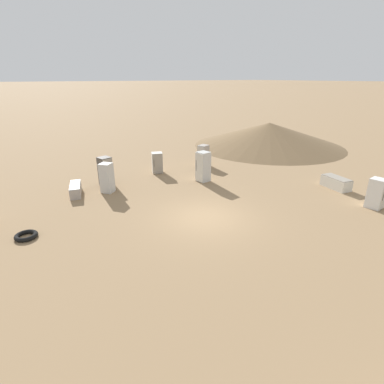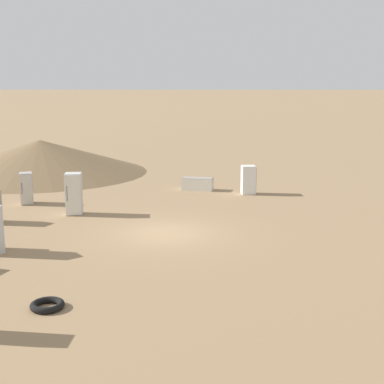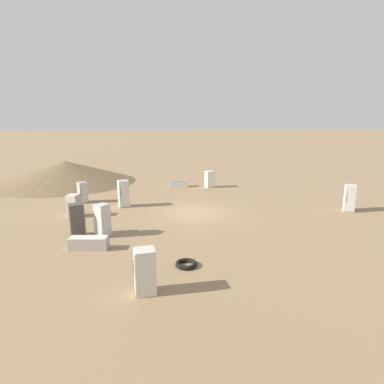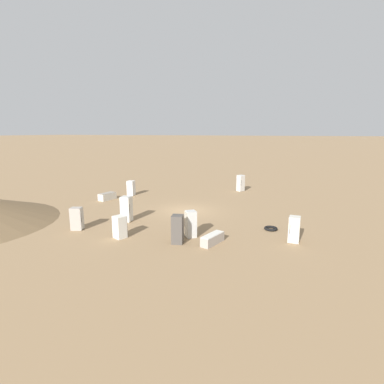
{
  "view_description": "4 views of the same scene",
  "coord_description": "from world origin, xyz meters",
  "px_view_note": "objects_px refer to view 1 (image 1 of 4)",
  "views": [
    {
      "loc": [
        -10.57,
        7.83,
        6.39
      ],
      "look_at": [
        0.65,
        0.34,
        1.19
      ],
      "focal_mm": 28.0,
      "sensor_mm": 36.0,
      "label": 1
    },
    {
      "loc": [
        -1.71,
        20.93,
        5.99
      ],
      "look_at": [
        -1.03,
        -1.41,
        1.43
      ],
      "focal_mm": 50.0,
      "sensor_mm": 36.0,
      "label": 2
    },
    {
      "loc": [
        5.68,
        18.77,
        5.79
      ],
      "look_at": [
        0.24,
        0.19,
        1.52
      ],
      "focal_mm": 28.0,
      "sensor_mm": 36.0,
      "label": 3
    },
    {
      "loc": [
        23.35,
        9.51,
        6.77
      ],
      "look_at": [
        -0.53,
        0.34,
        1.59
      ],
      "focal_mm": 28.0,
      "sensor_mm": 36.0,
      "label": 4
    }
  ],
  "objects_px": {
    "discarded_fridge_0": "(76,189)",
    "scrap_tire": "(26,236)",
    "discarded_fridge_2": "(203,167)",
    "discarded_fridge_8": "(336,183)",
    "discarded_fridge_9": "(377,194)",
    "discarded_fridge_4": "(203,156)",
    "discarded_fridge_3": "(106,171)",
    "discarded_fridge_7": "(107,178)",
    "discarded_fridge_1": "(157,163)"
  },
  "relations": [
    {
      "from": "discarded_fridge_0",
      "to": "discarded_fridge_2",
      "type": "relative_size",
      "value": 1.0
    },
    {
      "from": "discarded_fridge_1",
      "to": "discarded_fridge_9",
      "type": "xyz_separation_m",
      "value": [
        -11.71,
        -6.56,
        0.06
      ]
    },
    {
      "from": "discarded_fridge_0",
      "to": "discarded_fridge_7",
      "type": "relative_size",
      "value": 1.1
    },
    {
      "from": "discarded_fridge_7",
      "to": "discarded_fridge_0",
      "type": "bearing_deg",
      "value": -150.68
    },
    {
      "from": "discarded_fridge_0",
      "to": "scrap_tire",
      "type": "xyz_separation_m",
      "value": [
        -4.02,
        3.04,
        -0.21
      ]
    },
    {
      "from": "discarded_fridge_2",
      "to": "discarded_fridge_8",
      "type": "xyz_separation_m",
      "value": [
        -5.61,
        -5.97,
        -0.62
      ]
    },
    {
      "from": "discarded_fridge_9",
      "to": "discarded_fridge_7",
      "type": "bearing_deg",
      "value": -48.8
    },
    {
      "from": "discarded_fridge_7",
      "to": "scrap_tire",
      "type": "xyz_separation_m",
      "value": [
        -3.36,
        4.74,
        -0.78
      ]
    },
    {
      "from": "discarded_fridge_7",
      "to": "discarded_fridge_3",
      "type": "bearing_deg",
      "value": 125.25
    },
    {
      "from": "discarded_fridge_9",
      "to": "scrap_tire",
      "type": "bearing_deg",
      "value": -29.08
    },
    {
      "from": "discarded_fridge_0",
      "to": "discarded_fridge_2",
      "type": "xyz_separation_m",
      "value": [
        -2.15,
        -7.54,
        0.67
      ]
    },
    {
      "from": "discarded_fridge_1",
      "to": "discarded_fridge_3",
      "type": "relative_size",
      "value": 0.82
    },
    {
      "from": "discarded_fridge_8",
      "to": "discarded_fridge_9",
      "type": "distance_m",
      "value": 3.04
    },
    {
      "from": "discarded_fridge_3",
      "to": "discarded_fridge_1",
      "type": "bearing_deg",
      "value": 174.43
    },
    {
      "from": "discarded_fridge_2",
      "to": "discarded_fridge_9",
      "type": "bearing_deg",
      "value": -156.58
    },
    {
      "from": "discarded_fridge_3",
      "to": "discarded_fridge_4",
      "type": "bearing_deg",
      "value": 168.57
    },
    {
      "from": "discarded_fridge_9",
      "to": "discarded_fridge_3",
      "type": "bearing_deg",
      "value": -53.28
    },
    {
      "from": "discarded_fridge_2",
      "to": "scrap_tire",
      "type": "distance_m",
      "value": 10.78
    },
    {
      "from": "discarded_fridge_3",
      "to": "discarded_fridge_9",
      "type": "height_order",
      "value": "discarded_fridge_3"
    },
    {
      "from": "discarded_fridge_0",
      "to": "discarded_fridge_9",
      "type": "height_order",
      "value": "discarded_fridge_9"
    },
    {
      "from": "discarded_fridge_8",
      "to": "discarded_fridge_7",
      "type": "bearing_deg",
      "value": -19.77
    },
    {
      "from": "discarded_fridge_7",
      "to": "discarded_fridge_9",
      "type": "distance_m",
      "value": 14.66
    },
    {
      "from": "discarded_fridge_2",
      "to": "discarded_fridge_9",
      "type": "height_order",
      "value": "discarded_fridge_2"
    },
    {
      "from": "discarded_fridge_0",
      "to": "discarded_fridge_2",
      "type": "bearing_deg",
      "value": 0.11
    },
    {
      "from": "discarded_fridge_2",
      "to": "discarded_fridge_3",
      "type": "height_order",
      "value": "discarded_fridge_2"
    },
    {
      "from": "discarded_fridge_4",
      "to": "scrap_tire",
      "type": "xyz_separation_m",
      "value": [
        -4.82,
        12.72,
        -0.7
      ]
    },
    {
      "from": "discarded_fridge_2",
      "to": "discarded_fridge_8",
      "type": "bearing_deg",
      "value": -140.13
    },
    {
      "from": "discarded_fridge_1",
      "to": "discarded_fridge_9",
      "type": "height_order",
      "value": "discarded_fridge_9"
    },
    {
      "from": "discarded_fridge_2",
      "to": "discarded_fridge_7",
      "type": "xyz_separation_m",
      "value": [
        1.49,
        5.84,
        -0.09
      ]
    },
    {
      "from": "discarded_fridge_0",
      "to": "discarded_fridge_1",
      "type": "relative_size",
      "value": 1.33
    },
    {
      "from": "discarded_fridge_0",
      "to": "discarded_fridge_1",
      "type": "distance_m",
      "value": 6.03
    },
    {
      "from": "scrap_tire",
      "to": "discarded_fridge_0",
      "type": "bearing_deg",
      "value": -37.14
    },
    {
      "from": "discarded_fridge_1",
      "to": "discarded_fridge_4",
      "type": "distance_m",
      "value": 3.78
    },
    {
      "from": "discarded_fridge_0",
      "to": "scrap_tire",
      "type": "distance_m",
      "value": 5.05
    },
    {
      "from": "discarded_fridge_1",
      "to": "discarded_fridge_7",
      "type": "relative_size",
      "value": 0.83
    },
    {
      "from": "discarded_fridge_8",
      "to": "discarded_fridge_9",
      "type": "height_order",
      "value": "discarded_fridge_9"
    },
    {
      "from": "discarded_fridge_7",
      "to": "discarded_fridge_8",
      "type": "height_order",
      "value": "discarded_fridge_7"
    },
    {
      "from": "discarded_fridge_4",
      "to": "discarded_fridge_9",
      "type": "relative_size",
      "value": 1.01
    },
    {
      "from": "discarded_fridge_9",
      "to": "discarded_fridge_0",
      "type": "bearing_deg",
      "value": -46.47
    },
    {
      "from": "discarded_fridge_4",
      "to": "discarded_fridge_3",
      "type": "bearing_deg",
      "value": 71.18
    },
    {
      "from": "discarded_fridge_1",
      "to": "discarded_fridge_4",
      "type": "height_order",
      "value": "discarded_fridge_4"
    },
    {
      "from": "discarded_fridge_4",
      "to": "discarded_fridge_7",
      "type": "distance_m",
      "value": 8.11
    },
    {
      "from": "discarded_fridge_8",
      "to": "scrap_tire",
      "type": "bearing_deg",
      "value": -1.48
    },
    {
      "from": "discarded_fridge_3",
      "to": "discarded_fridge_9",
      "type": "distance_m",
      "value": 15.32
    },
    {
      "from": "discarded_fridge_1",
      "to": "discarded_fridge_4",
      "type": "bearing_deg",
      "value": -162.74
    },
    {
      "from": "discarded_fridge_8",
      "to": "scrap_tire",
      "type": "height_order",
      "value": "discarded_fridge_8"
    },
    {
      "from": "discarded_fridge_0",
      "to": "scrap_tire",
      "type": "relative_size",
      "value": 2.08
    },
    {
      "from": "discarded_fridge_0",
      "to": "discarded_fridge_4",
      "type": "bearing_deg",
      "value": 20.78
    },
    {
      "from": "discarded_fridge_0",
      "to": "discarded_fridge_4",
      "type": "xyz_separation_m",
      "value": [
        0.81,
        -9.68,
        0.49
      ]
    },
    {
      "from": "discarded_fridge_3",
      "to": "scrap_tire",
      "type": "distance_m",
      "value": 6.95
    }
  ]
}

